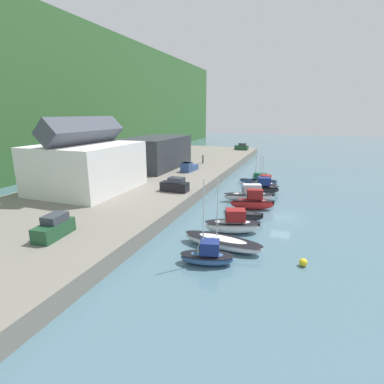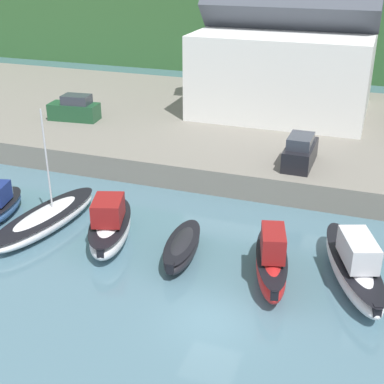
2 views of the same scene
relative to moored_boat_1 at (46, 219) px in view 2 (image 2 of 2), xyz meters
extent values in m
plane|color=slate|center=(11.84, -4.95, -0.64)|extent=(320.00, 320.00, 0.00)
cube|color=gray|center=(11.84, 20.43, 0.25)|extent=(127.64, 25.43, 1.76)
cube|color=white|center=(9.35, 23.82, 4.63)|extent=(14.61, 12.36, 7.01)
cube|color=#474C56|center=(9.35, 23.82, 10.15)|extent=(14.90, 4.03, 4.03)
ellipsoid|color=#33568E|center=(-3.70, 0.45, -0.10)|extent=(2.96, 5.10, 1.08)
cube|color=#8CA5B2|center=(-3.87, 1.18, 0.85)|extent=(1.28, 0.39, 0.58)
ellipsoid|color=white|center=(0.00, 0.00, -0.05)|extent=(3.37, 8.47, 1.17)
ellipsoid|color=black|center=(0.00, 0.00, 0.36)|extent=(3.48, 8.65, 0.12)
cylinder|color=silver|center=(0.08, 0.61, 3.54)|extent=(0.10, 0.10, 6.01)
ellipsoid|color=silver|center=(4.29, -0.06, 0.12)|extent=(3.85, 6.52, 1.51)
ellipsoid|color=black|center=(4.29, -0.06, 0.65)|extent=(3.97, 6.66, 0.12)
cube|color=maroon|center=(4.39, -0.35, 1.52)|extent=(2.14, 2.53, 1.28)
cube|color=#8CA5B2|center=(4.01, 0.82, 1.33)|extent=(1.36, 0.52, 0.64)
cube|color=black|center=(5.19, -2.85, 0.42)|extent=(0.43, 0.38, 0.56)
ellipsoid|color=black|center=(8.74, -0.40, -0.03)|extent=(2.09, 5.13, 1.22)
ellipsoid|color=black|center=(8.74, -0.40, 0.40)|extent=(2.16, 5.24, 0.12)
cube|color=black|center=(9.00, -2.76, 0.22)|extent=(0.39, 0.32, 0.56)
ellipsoid|color=red|center=(13.62, -0.77, 0.18)|extent=(2.98, 6.28, 1.63)
ellipsoid|color=black|center=(13.62, -0.77, 0.75)|extent=(3.07, 6.42, 0.12)
cube|color=maroon|center=(13.69, -1.06, 1.65)|extent=(1.61, 2.35, 1.31)
cube|color=#8CA5B2|center=(13.39, 0.12, 1.45)|extent=(0.99, 0.35, 0.65)
cube|color=black|center=(14.35, -3.57, 0.51)|extent=(0.42, 0.36, 0.56)
ellipsoid|color=white|center=(17.49, 0.36, 0.09)|extent=(4.37, 7.90, 1.46)
ellipsoid|color=black|center=(17.49, 0.36, 0.60)|extent=(4.49, 8.07, 0.12)
cube|color=silver|center=(17.62, -0.01, 1.45)|extent=(2.22, 3.02, 1.26)
cube|color=#8CA5B2|center=(17.10, 1.41, 1.26)|extent=(1.20, 0.52, 0.63)
cube|color=black|center=(18.74, -3.10, 0.38)|extent=(0.43, 0.39, 0.56)
cube|color=black|center=(13.04, 10.92, 1.83)|extent=(1.86, 4.23, 1.40)
cube|color=#333842|center=(13.04, 10.61, 2.91)|extent=(1.56, 2.33, 0.76)
cube|color=#1E4C2D|center=(-6.83, 14.84, 1.83)|extent=(4.36, 2.21, 1.40)
cube|color=#333842|center=(-6.52, 14.88, 2.91)|extent=(2.45, 1.76, 0.76)
camera|label=1|loc=(-27.28, -6.86, 12.69)|focal=28.00mm
camera|label=2|loc=(17.52, -23.48, 14.68)|focal=50.00mm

